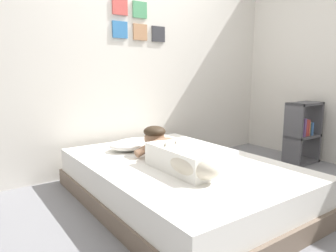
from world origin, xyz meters
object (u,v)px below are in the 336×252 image
bed (180,182)px  cell_phone (186,163)px  pillow (135,144)px  person_lying (179,152)px  dog (191,162)px  coffee_cup (157,144)px  bookshelf (302,132)px

bed → cell_phone: (0.00, -0.09, 0.19)m
pillow → person_lying: (0.05, -0.65, 0.05)m
dog → cell_phone: dog is taller
person_lying → coffee_cup: person_lying is taller
bed → coffee_cup: coffee_cup is taller
coffee_cup → cell_phone: bearing=-100.6°
person_lying → cell_phone: person_lying is taller
bed → person_lying: 0.30m
pillow → bookshelf: bearing=-14.4°
person_lying → dog: size_ratio=1.60×
dog → coffee_cup: 0.92m
dog → bookshelf: bookshelf is taller
person_lying → coffee_cup: (0.18, 0.59, -0.07)m
cell_phone → pillow: bearing=99.5°
bed → pillow: (-0.11, 0.58, 0.24)m
person_lying → bookshelf: bookshelf is taller
bed → coffee_cup: size_ratio=16.75×
pillow → coffee_cup: pillow is taller
bookshelf → dog: bearing=-169.1°
person_lying → cell_phone: bearing=-15.6°
bed → pillow: pillow is taller
cell_phone → dog: bearing=-122.7°
pillow → coffee_cup: size_ratio=4.16×
coffee_cup → cell_phone: coffee_cup is taller
person_lying → bookshelf: size_ratio=1.23×
bed → dog: (-0.16, -0.35, 0.28)m
pillow → cell_phone: bearing=-80.5°
cell_phone → bookshelf: size_ratio=0.19×
pillow → cell_phone: pillow is taller
person_lying → cell_phone: size_ratio=6.57×
bed → bookshelf: bookshelf is taller
cell_phone → bookshelf: bookshelf is taller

